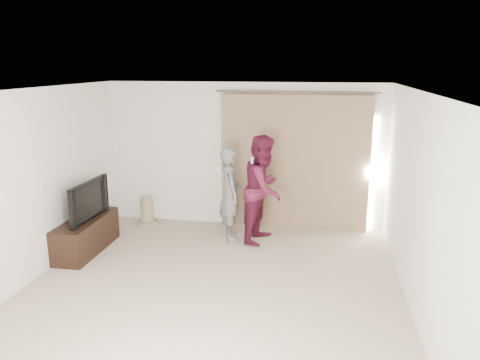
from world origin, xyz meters
name	(u,v)px	position (x,y,z in m)	size (l,w,h in m)	color
floor	(210,293)	(0.00, 0.00, 0.00)	(5.50, 5.50, 0.00)	#BFAB8F
wall_back	(244,155)	(0.00, 2.75, 1.30)	(5.00, 0.04, 2.60)	white
wall_left	(26,188)	(-2.50, 0.00, 1.30)	(0.04, 5.50, 2.60)	white
ceiling	(207,91)	(0.00, 0.00, 2.60)	(5.00, 5.50, 0.01)	white
curtain	(295,163)	(0.91, 2.68, 1.20)	(2.80, 0.11, 2.46)	#97795C
tv_console	(86,235)	(-2.27, 1.04, 0.27)	(0.48, 1.40, 0.54)	black
tv	(83,200)	(-2.27, 1.04, 0.85)	(1.08, 0.14, 0.62)	black
scratching_post	(147,213)	(-1.77, 2.40, 0.22)	(0.40, 0.40, 0.53)	tan
person_man	(231,193)	(-0.11, 2.00, 0.79)	(0.54, 0.67, 1.58)	slate
person_woman	(264,189)	(0.44, 2.00, 0.90)	(0.86, 1.01, 1.79)	#59162F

